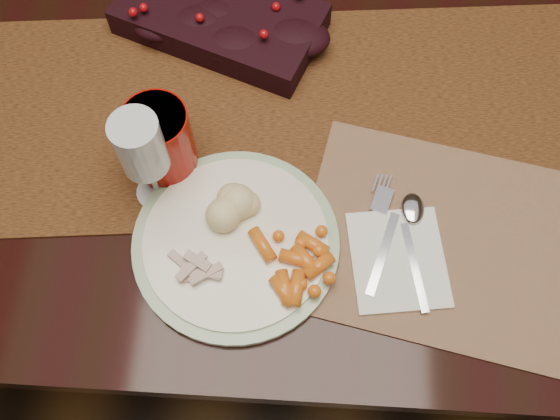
# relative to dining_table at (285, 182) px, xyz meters

# --- Properties ---
(floor) EXTENTS (5.00, 5.00, 0.00)m
(floor) POSITION_rel_dining_table_xyz_m (0.00, 0.00, -0.38)
(floor) COLOR black
(floor) RESTS_ON ground
(dining_table) EXTENTS (1.80, 1.00, 0.75)m
(dining_table) POSITION_rel_dining_table_xyz_m (0.00, 0.00, 0.00)
(dining_table) COLOR black
(dining_table) RESTS_ON floor
(table_runner) EXTENTS (1.91, 0.57, 0.00)m
(table_runner) POSITION_rel_dining_table_xyz_m (-0.04, -0.08, 0.38)
(table_runner) COLOR #4D340F
(table_runner) RESTS_ON dining_table
(centerpiece) EXTENTS (0.35, 0.27, 0.06)m
(centerpiece) POSITION_rel_dining_table_xyz_m (-0.11, 0.08, 0.41)
(centerpiece) COLOR black
(centerpiece) RESTS_ON table_runner
(placemat_main) EXTENTS (0.46, 0.38, 0.00)m
(placemat_main) POSITION_rel_dining_table_xyz_m (0.25, -0.28, 0.38)
(placemat_main) COLOR brown
(placemat_main) RESTS_ON dining_table
(dinner_plate) EXTENTS (0.30, 0.30, 0.02)m
(dinner_plate) POSITION_rel_dining_table_xyz_m (-0.05, -0.30, 0.39)
(dinner_plate) COLOR white
(dinner_plate) RESTS_ON placemat_main
(baby_carrots) EXTENTS (0.12, 0.10, 0.02)m
(baby_carrots) POSITION_rel_dining_table_xyz_m (0.02, -0.33, 0.40)
(baby_carrots) COLOR orange
(baby_carrots) RESTS_ON dinner_plate
(mashed_potatoes) EXTENTS (0.09, 0.08, 0.05)m
(mashed_potatoes) POSITION_rel_dining_table_xyz_m (-0.06, -0.25, 0.42)
(mashed_potatoes) COLOR beige
(mashed_potatoes) RESTS_ON dinner_plate
(turkey_shreds) EXTENTS (0.08, 0.07, 0.02)m
(turkey_shreds) POSITION_rel_dining_table_xyz_m (-0.10, -0.34, 0.40)
(turkey_shreds) COLOR #B6A499
(turkey_shreds) RESTS_ON dinner_plate
(napkin) EXTENTS (0.15, 0.16, 0.01)m
(napkin) POSITION_rel_dining_table_xyz_m (0.17, -0.31, 0.38)
(napkin) COLOR white
(napkin) RESTS_ON placemat_main
(fork) EXTENTS (0.07, 0.16, 0.00)m
(fork) POSITION_rel_dining_table_xyz_m (0.15, -0.28, 0.39)
(fork) COLOR silver
(fork) RESTS_ON napkin
(spoon) EXTENTS (0.06, 0.16, 0.00)m
(spoon) POSITION_rel_dining_table_xyz_m (0.19, -0.29, 0.39)
(spoon) COLOR white
(spoon) RESTS_ON napkin
(red_cup) EXTENTS (0.11, 0.11, 0.12)m
(red_cup) POSITION_rel_dining_table_xyz_m (-0.16, -0.18, 0.44)
(red_cup) COLOR #950800
(red_cup) RESTS_ON placemat_main
(wine_glass) EXTENTS (0.07, 0.07, 0.18)m
(wine_glass) POSITION_rel_dining_table_xyz_m (-0.17, -0.22, 0.46)
(wine_glass) COLOR silver
(wine_glass) RESTS_ON dining_table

